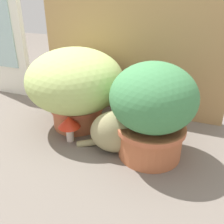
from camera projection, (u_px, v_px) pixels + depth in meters
ground_plane at (80, 140)px, 1.35m from camera, size 6.00×6.00×0.00m
cardboard_backdrop at (131, 48)px, 1.52m from camera, size 1.19×0.03×0.85m
window_panel_white at (1, 31)px, 1.78m from camera, size 0.40×0.05×0.95m
grass_planter at (75, 84)px, 1.40m from camera, size 0.55×0.55×0.47m
leafy_planter at (152, 109)px, 1.13m from camera, size 0.40×0.40×0.47m
cat at (120, 130)px, 1.22m from camera, size 0.39×0.26×0.32m
mushroom_ornament_red at (69, 123)px, 1.30m from camera, size 0.12×0.12×0.15m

